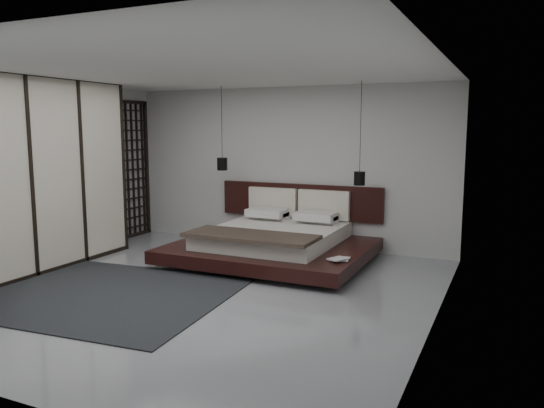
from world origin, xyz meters
The scene contains 13 objects.
floor centered at (0.00, 0.00, 0.00)m, with size 6.00×6.00×0.00m, color #92959B.
ceiling centered at (0.00, 0.00, 2.80)m, with size 6.00×6.00×0.00m, color white.
wall_back centered at (0.00, 3.00, 1.40)m, with size 6.00×6.00×0.00m, color beige.
wall_left centered at (-3.00, 0.00, 1.40)m, with size 6.00×6.00×0.00m, color beige.
wall_right centered at (3.00, 0.00, 1.40)m, with size 6.00×6.00×0.00m, color beige.
lattice_screen centered at (-2.95, 2.45, 1.30)m, with size 0.05×0.90×2.60m, color black.
bed centered at (0.28, 1.90, 0.30)m, with size 2.99×2.48×1.11m.
book_lower centered at (1.51, 1.22, 0.29)m, with size 0.20×0.27×0.03m, color #99724C.
book_upper centered at (1.49, 1.18, 0.31)m, with size 0.19×0.27×0.02m, color #99724C.
pendant_left centered at (-0.95, 2.39, 1.47)m, with size 0.18×0.18×1.45m.
pendant_right centered at (1.51, 2.39, 1.32)m, with size 0.17×0.17×1.60m.
wardrobe centered at (-2.70, 0.07, 1.42)m, with size 0.68×2.90×2.85m.
rug centered at (-1.18, -0.69, 0.01)m, with size 3.62×2.58×0.02m, color black.
Camera 1 is at (3.70, -5.65, 2.08)m, focal length 35.00 mm.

